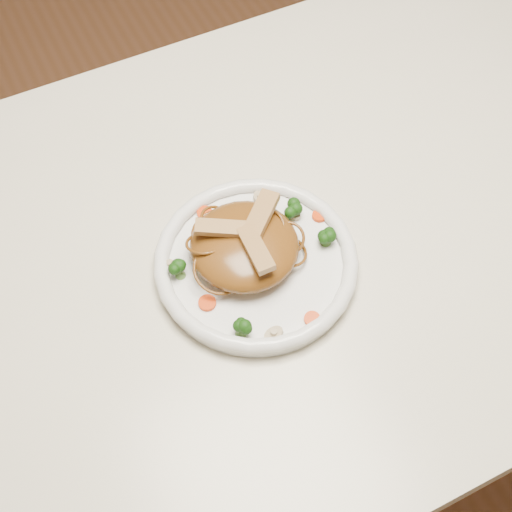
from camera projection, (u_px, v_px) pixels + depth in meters
name	position (u px, v px, depth m)	size (l,w,h in m)	color
ground	(278.00, 418.00, 1.60)	(4.00, 4.00, 0.00)	brown
table	(289.00, 262.00, 1.05)	(1.20, 0.80, 0.75)	beige
plate	(256.00, 265.00, 0.92)	(0.26, 0.26, 0.02)	white
noodle_mound	(244.00, 246.00, 0.90)	(0.14, 0.14, 0.04)	brown
chicken_a	(260.00, 217.00, 0.89)	(0.08, 0.02, 0.01)	tan
chicken_b	(221.00, 228.00, 0.88)	(0.06, 0.02, 0.01)	tan
chicken_c	(256.00, 249.00, 0.86)	(0.07, 0.02, 0.01)	tan
broccoli_0	(292.00, 209.00, 0.94)	(0.03, 0.03, 0.03)	#18460E
broccoli_1	(180.00, 269.00, 0.89)	(0.03, 0.03, 0.03)	#18460E
broccoli_2	(241.00, 329.00, 0.85)	(0.02, 0.02, 0.03)	#18460E
broccoli_3	(326.00, 237.00, 0.92)	(0.02, 0.02, 0.03)	#18460E
carrot_0	(265.00, 199.00, 0.97)	(0.02, 0.02, 0.01)	#EA3608
carrot_1	(207.00, 303.00, 0.88)	(0.02, 0.02, 0.01)	#EA3608
carrot_2	(319.00, 216.00, 0.95)	(0.02, 0.02, 0.01)	#EA3608
carrot_3	(205.00, 213.00, 0.96)	(0.02, 0.02, 0.01)	#EA3608
carrot_4	(312.00, 319.00, 0.87)	(0.02, 0.02, 0.01)	#EA3608
mushroom_0	(274.00, 334.00, 0.86)	(0.02, 0.02, 0.01)	beige
mushroom_1	(294.00, 214.00, 0.95)	(0.02, 0.02, 0.01)	beige
mushroom_2	(169.00, 265.00, 0.91)	(0.02, 0.02, 0.01)	beige
mushroom_3	(261.00, 199.00, 0.97)	(0.03, 0.03, 0.01)	beige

